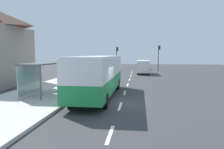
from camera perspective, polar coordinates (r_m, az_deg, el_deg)
The scene contains 19 objects.
ground_plane at distance 29.06m, azimuth 4.09°, elevation -1.37°, with size 56.00×92.00×0.04m, color #38383A.
sidewalk_platform at distance 18.84m, azimuth -17.75°, elevation -4.94°, with size 6.20×30.00×0.18m, color beige.
lane_stripe_seg_0 at distance 9.52m, azimuth -0.48°, elevation -15.34°, with size 0.16×2.20×0.01m, color silver.
lane_stripe_seg_1 at distance 14.28m, azimuth 2.12°, elevation -8.28°, with size 0.16×2.20×0.01m, color silver.
lane_stripe_seg_2 at distance 19.16m, azimuth 3.36°, elevation -4.77°, with size 0.16×2.20×0.01m, color silver.
lane_stripe_seg_3 at distance 24.10m, azimuth 4.10°, elevation -2.69°, with size 0.16×2.20×0.01m, color silver.
lane_stripe_seg_4 at distance 29.05m, azimuth 4.58°, elevation -1.32°, with size 0.16×2.20×0.01m, color silver.
lane_stripe_seg_5 at distance 34.02m, azimuth 4.92°, elevation -0.35°, with size 0.16×2.20×0.01m, color silver.
lane_stripe_seg_6 at distance 38.99m, azimuth 5.17°, elevation 0.37°, with size 0.16×2.20×0.01m, color silver.
lane_stripe_seg_7 at distance 43.98m, azimuth 5.37°, elevation 0.93°, with size 0.16×2.20×0.01m, color silver.
bus at distance 17.21m, azimuth -3.54°, elevation 0.24°, with size 2.61×11.03×3.21m.
white_van at distance 37.44m, azimuth 8.11°, elevation 2.19°, with size 2.05×5.21×2.30m.
sedan_near at distance 54.43m, azimuth 7.84°, elevation 2.58°, with size 1.96×4.46×1.52m.
sedan_far at distance 47.90m, azimuth 7.96°, elevation 2.20°, with size 1.92×4.44×1.52m.
recycling_bin_yellow at distance 18.38m, azimuth -10.93°, elevation -3.24°, with size 0.52×0.52×0.95m, color yellow.
recycling_bin_red at distance 19.04m, azimuth -10.29°, elevation -2.94°, with size 0.52×0.52×0.95m, color red.
traffic_light_near_side at distance 45.33m, azimuth 12.13°, elevation 5.28°, with size 0.49×0.28×5.15m.
traffic_light_far_side at distance 46.17m, azimuth 1.30°, elevation 5.20°, with size 0.49×0.28×4.88m.
bus_shelter at distance 17.88m, azimuth -19.03°, elevation 0.97°, with size 1.80×4.00×2.50m.
Camera 1 is at (1.39, -14.83, 3.37)m, focal length 35.03 mm.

